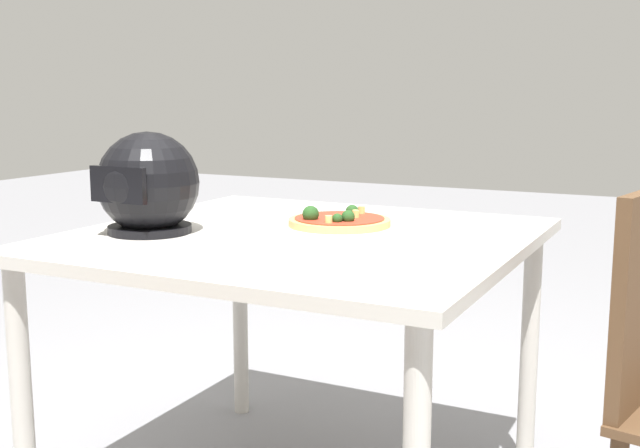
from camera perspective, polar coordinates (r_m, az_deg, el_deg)
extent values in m
cube|color=beige|center=(2.00, -1.43, -1.10)|extent=(1.09, 1.07, 0.03)
cylinder|color=beige|center=(2.37, 14.78, -8.99)|extent=(0.05, 0.05, 0.71)
cylinder|color=beige|center=(2.72, -5.75, -6.28)|extent=(0.05, 0.05, 0.71)
cylinder|color=beige|center=(2.03, -20.58, -12.48)|extent=(0.05, 0.05, 0.71)
cylinder|color=white|center=(2.04, 1.40, -0.28)|extent=(0.32, 0.32, 0.01)
cylinder|color=tan|center=(2.04, 1.40, 0.13)|extent=(0.26, 0.26, 0.02)
cylinder|color=red|center=(2.04, 1.40, 0.43)|extent=(0.23, 0.23, 0.00)
sphere|color=#234C1E|center=(1.98, 2.03, 0.52)|extent=(0.03, 0.03, 0.03)
sphere|color=#234C1E|center=(1.97, 1.25, 0.39)|extent=(0.03, 0.03, 0.03)
sphere|color=#234C1E|center=(2.07, 2.32, 0.91)|extent=(0.04, 0.04, 0.04)
sphere|color=#234C1E|center=(2.01, -0.67, 0.72)|extent=(0.04, 0.04, 0.04)
cylinder|color=#E0D172|center=(2.04, 2.58, 0.74)|extent=(0.02, 0.02, 0.02)
cylinder|color=#E0D172|center=(2.10, 3.00, 1.02)|extent=(0.02, 0.02, 0.02)
cylinder|color=#E0D172|center=(1.96, 0.67, 0.36)|extent=(0.02, 0.02, 0.02)
sphere|color=black|center=(2.03, -12.22, 2.92)|extent=(0.25, 0.25, 0.25)
cylinder|color=black|center=(2.05, -12.11, -0.34)|extent=(0.21, 0.21, 0.02)
cube|color=black|center=(1.94, -14.30, 2.75)|extent=(0.16, 0.02, 0.09)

